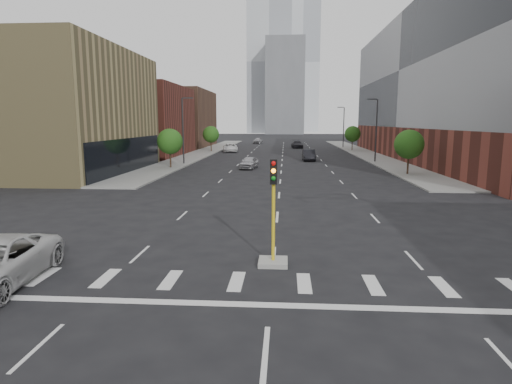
# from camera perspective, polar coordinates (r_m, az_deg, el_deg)

# --- Properties ---
(sidewalk_left_far) EXTENTS (5.00, 92.00, 0.15)m
(sidewalk_left_far) POSITION_cam_1_polar(r_m,az_deg,el_deg) (83.69, -6.78, 5.35)
(sidewalk_left_far) COLOR gray
(sidewalk_left_far) RESTS_ON ground
(sidewalk_right_far) EXTENTS (5.00, 92.00, 0.15)m
(sidewalk_right_far) POSITION_cam_1_polar(r_m,az_deg,el_deg) (83.53, 13.97, 5.13)
(sidewalk_right_far) COLOR gray
(sidewalk_right_far) RESTS_ON ground
(building_left_mid) EXTENTS (20.00, 24.00, 14.00)m
(building_left_mid) POSITION_cam_1_polar(r_m,az_deg,el_deg) (55.59, -26.69, 9.56)
(building_left_mid) COLOR #9B8A58
(building_left_mid) RESTS_ON ground
(building_left_far_a) EXTENTS (20.00, 22.00, 12.00)m
(building_left_far_a) POSITION_cam_1_polar(r_m,az_deg,el_deg) (79.14, -17.00, 9.07)
(building_left_far_a) COLOR brown
(building_left_far_a) RESTS_ON ground
(building_left_far_b) EXTENTS (20.00, 24.00, 13.00)m
(building_left_far_b) POSITION_cam_1_polar(r_m,az_deg,el_deg) (103.88, -11.88, 9.53)
(building_left_far_b) COLOR brown
(building_left_far_b) RESTS_ON ground
(building_right_main) EXTENTS (24.00, 70.00, 22.00)m
(building_right_main) POSITION_cam_1_polar(r_m,az_deg,el_deg) (74.16, 27.63, 12.31)
(building_right_main) COLOR brown
(building_right_main) RESTS_ON ground
(tower_left) EXTENTS (22.00, 22.00, 70.00)m
(tower_left) POSITION_cam_1_polar(r_m,az_deg,el_deg) (230.05, 1.84, 16.65)
(tower_left) COLOR #B2B7BC
(tower_left) RESTS_ON ground
(tower_right) EXTENTS (20.00, 20.00, 80.00)m
(tower_right) POSITION_cam_1_polar(r_m,az_deg,el_deg) (270.38, 6.14, 16.58)
(tower_right) COLOR #B2B7BC
(tower_right) RESTS_ON ground
(tower_mid) EXTENTS (18.00, 18.00, 44.00)m
(tower_mid) POSITION_cam_1_polar(r_m,az_deg,el_deg) (208.67, 3.87, 13.80)
(tower_mid) COLOR slate
(tower_mid) RESTS_ON ground
(median_traffic_signal) EXTENTS (1.20, 1.20, 4.40)m
(median_traffic_signal) POSITION_cam_1_polar(r_m,az_deg,el_deg) (17.71, 2.31, -6.69)
(median_traffic_signal) COLOR #999993
(median_traffic_signal) RESTS_ON ground
(streetlight_right_a) EXTENTS (1.60, 0.22, 9.07)m
(streetlight_right_a) POSITION_cam_1_polar(r_m,az_deg,el_deg) (64.37, 15.68, 8.27)
(streetlight_right_a) COLOR #2D2D30
(streetlight_right_a) RESTS_ON ground
(streetlight_right_b) EXTENTS (1.60, 0.22, 9.07)m
(streetlight_right_b) POSITION_cam_1_polar(r_m,az_deg,el_deg) (98.90, 11.56, 8.70)
(streetlight_right_b) COLOR #2D2D30
(streetlight_right_b) RESTS_ON ground
(streetlight_left) EXTENTS (1.60, 0.22, 9.07)m
(streetlight_left) POSITION_cam_1_polar(r_m,az_deg,el_deg) (59.68, -9.64, 8.43)
(streetlight_left) COLOR #2D2D30
(streetlight_left) RESTS_ON ground
(tree_left_near) EXTENTS (3.20, 3.20, 4.85)m
(tree_left_near) POSITION_cam_1_polar(r_m,az_deg,el_deg) (55.03, -11.41, 6.62)
(tree_left_near) COLOR #382619
(tree_left_near) RESTS_ON ground
(tree_left_far) EXTENTS (3.20, 3.20, 4.85)m
(tree_left_far) POSITION_cam_1_polar(r_m,az_deg,el_deg) (84.33, -6.03, 7.65)
(tree_left_far) COLOR #382619
(tree_left_far) RESTS_ON ground
(tree_right_near) EXTENTS (3.20, 3.20, 4.85)m
(tree_right_near) POSITION_cam_1_polar(r_m,az_deg,el_deg) (49.98, 19.73, 6.00)
(tree_right_near) COLOR #382619
(tree_right_near) RESTS_ON ground
(tree_right_far) EXTENTS (3.20, 3.20, 4.85)m
(tree_right_far) POSITION_cam_1_polar(r_m,az_deg,el_deg) (89.12, 12.75, 7.56)
(tree_right_far) COLOR #382619
(tree_right_far) RESTS_ON ground
(car_near_left) EXTENTS (2.42, 4.70, 1.53)m
(car_near_left) POSITION_cam_1_polar(r_m,az_deg,el_deg) (53.84, -0.94, 3.94)
(car_near_left) COLOR #B1B0B5
(car_near_left) RESTS_ON ground
(car_mid_right) EXTENTS (1.91, 5.19, 1.70)m
(car_mid_right) POSITION_cam_1_polar(r_m,az_deg,el_deg) (65.52, 7.05, 4.92)
(car_mid_right) COLOR black
(car_mid_right) RESTS_ON ground
(car_far_left) EXTENTS (3.58, 6.23, 1.64)m
(car_far_left) POSITION_cam_1_polar(r_m,az_deg,el_deg) (84.13, -3.45, 5.92)
(car_far_left) COLOR white
(car_far_left) RESTS_ON ground
(car_deep_right) EXTENTS (2.67, 5.80, 1.64)m
(car_deep_right) POSITION_cam_1_polar(r_m,az_deg,el_deg) (96.62, 5.50, 6.34)
(car_deep_right) COLOR black
(car_deep_right) RESTS_ON ground
(car_distant) EXTENTS (2.44, 5.12, 1.69)m
(car_distant) POSITION_cam_1_polar(r_m,az_deg,el_deg) (115.10, 0.28, 6.88)
(car_distant) COLOR #A09FA4
(car_distant) RESTS_ON ground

